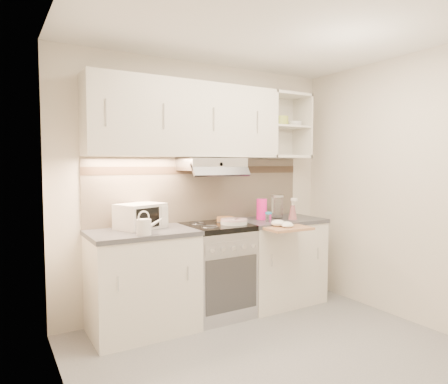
% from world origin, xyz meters
% --- Properties ---
extents(ground, '(3.00, 3.00, 0.00)m').
position_xyz_m(ground, '(0.00, 0.00, 0.00)').
color(ground, gray).
rests_on(ground, ground).
extents(room_shell, '(3.04, 2.84, 2.52)m').
position_xyz_m(room_shell, '(0.00, 0.37, 1.63)').
color(room_shell, beige).
rests_on(room_shell, ground).
extents(base_cabinet_left, '(0.90, 0.60, 0.86)m').
position_xyz_m(base_cabinet_left, '(-0.75, 1.10, 0.43)').
color(base_cabinet_left, silver).
rests_on(base_cabinet_left, ground).
extents(worktop_left, '(0.92, 0.62, 0.04)m').
position_xyz_m(worktop_left, '(-0.75, 1.10, 0.88)').
color(worktop_left, '#47474C').
rests_on(worktop_left, base_cabinet_left).
extents(base_cabinet_right, '(0.90, 0.60, 0.86)m').
position_xyz_m(base_cabinet_right, '(0.75, 1.10, 0.43)').
color(base_cabinet_right, silver).
rests_on(base_cabinet_right, ground).
extents(worktop_right, '(0.92, 0.62, 0.04)m').
position_xyz_m(worktop_right, '(0.75, 1.10, 0.88)').
color(worktop_right, '#47474C').
rests_on(worktop_right, base_cabinet_right).
extents(electric_range, '(0.60, 0.60, 0.90)m').
position_xyz_m(electric_range, '(0.00, 1.10, 0.45)').
color(electric_range, '#B7B7BC').
rests_on(electric_range, ground).
extents(microwave, '(0.48, 0.42, 0.23)m').
position_xyz_m(microwave, '(-0.72, 1.22, 1.01)').
color(microwave, silver).
rests_on(microwave, worktop_left).
extents(watering_can, '(0.24, 0.12, 0.20)m').
position_xyz_m(watering_can, '(-0.80, 0.88, 0.97)').
color(watering_can, silver).
rests_on(watering_can, worktop_left).
extents(plate_stack, '(0.26, 0.26, 0.06)m').
position_xyz_m(plate_stack, '(0.15, 1.01, 0.92)').
color(plate_stack, silver).
rests_on(plate_stack, electric_range).
extents(bread_loaf, '(0.18, 0.18, 0.04)m').
position_xyz_m(bread_loaf, '(0.17, 1.21, 0.92)').
color(bread_loaf, '#9F6E43').
rests_on(bread_loaf, electric_range).
extents(pink_pitcher, '(0.12, 0.11, 0.22)m').
position_xyz_m(pink_pitcher, '(0.57, 1.14, 1.01)').
color(pink_pitcher, '#FC1A8C').
rests_on(pink_pitcher, worktop_right).
extents(glass_jar, '(0.13, 0.13, 0.25)m').
position_xyz_m(glass_jar, '(0.78, 1.14, 1.03)').
color(glass_jar, silver).
rests_on(glass_jar, worktop_right).
extents(spice_jar, '(0.07, 0.07, 0.10)m').
position_xyz_m(spice_jar, '(0.54, 0.97, 0.95)').
color(spice_jar, silver).
rests_on(spice_jar, worktop_right).
extents(spray_bottle, '(0.09, 0.09, 0.24)m').
position_xyz_m(spray_bottle, '(0.86, 0.98, 0.99)').
color(spray_bottle, pink).
rests_on(spray_bottle, worktop_right).
extents(cutting_board, '(0.45, 0.41, 0.02)m').
position_xyz_m(cutting_board, '(0.54, 0.73, 0.87)').
color(cutting_board, tan).
rests_on(cutting_board, base_cabinet_right).
extents(dish_towel, '(0.26, 0.23, 0.06)m').
position_xyz_m(dish_towel, '(0.53, 0.72, 0.92)').
color(dish_towel, silver).
rests_on(dish_towel, cutting_board).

